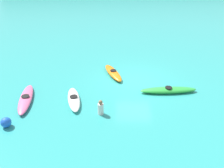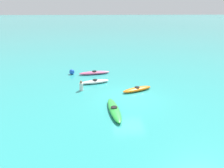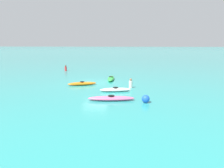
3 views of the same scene
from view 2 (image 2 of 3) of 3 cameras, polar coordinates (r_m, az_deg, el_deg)
ground_plane at (r=15.72m, az=4.86°, el=-4.17°), size 600.00×600.00×0.00m
kayak_orange at (r=17.19m, az=7.18°, el=-1.48°), size 1.67×2.82×0.37m
kayak_green at (r=13.66m, az=0.62°, el=-7.32°), size 3.60×1.00×0.37m
kayak_pink at (r=21.65m, az=-5.05°, el=3.22°), size 1.24×3.39×0.37m
kayak_white at (r=18.92m, az=-4.86°, el=0.68°), size 1.32×2.77×0.37m
buoy_blue at (r=21.97m, az=-11.38°, el=3.45°), size 0.54×0.54×0.54m
person_near_shore at (r=17.31m, az=-8.77°, el=-0.61°), size 0.34×0.34×0.88m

